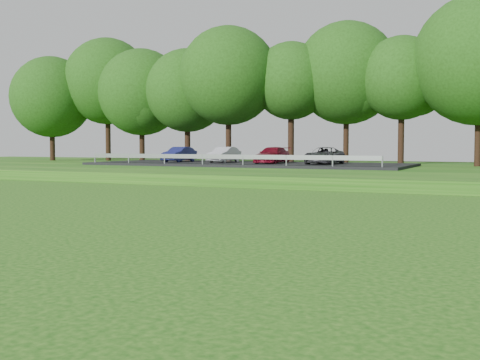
% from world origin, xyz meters
% --- Properties ---
extents(parking_lot, '(24.00, 9.00, 1.38)m').
position_xyz_m(parking_lot, '(-23.53, 32.80, 1.00)').
color(parking_lot, black).
rests_on(parking_lot, berm).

